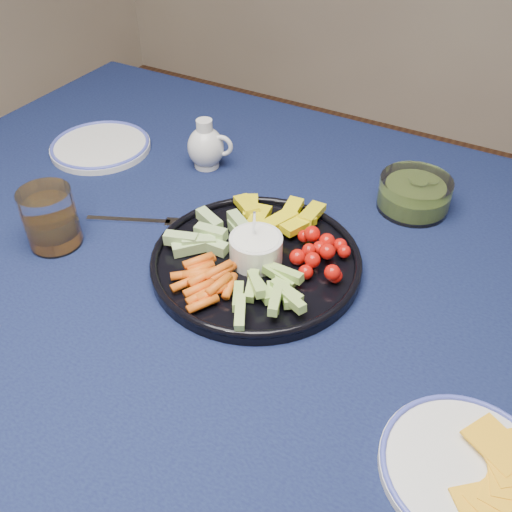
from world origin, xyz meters
The scene contains 9 objects.
dining_table centered at (0.00, 0.00, 0.66)m, with size 1.67×1.07×0.75m.
crudite_platter centered at (-0.10, 0.00, 0.76)m, with size 0.32×0.32×0.10m.
creamer_pitcher centered at (-0.32, 0.21, 0.79)m, with size 0.09×0.07×0.10m.
pickle_bowl centered at (0.07, 0.27, 0.77)m, with size 0.12×0.12×0.06m.
cheese_plate centered at (0.27, -0.18, 0.76)m, with size 0.19×0.19×0.02m.
juice_tumbler centered at (-0.40, -0.11, 0.79)m, with size 0.08×0.08×0.10m.
fork_left centered at (-0.31, 0.01, 0.75)m, with size 0.16×0.09×0.00m.
fork_right centered at (0.29, -0.18, 0.75)m, with size 0.18×0.08×0.00m.
side_plate_extra centered at (-0.54, 0.16, 0.75)m, with size 0.20×0.20×0.02m.
Camera 1 is at (0.23, -0.57, 1.33)m, focal length 40.00 mm.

